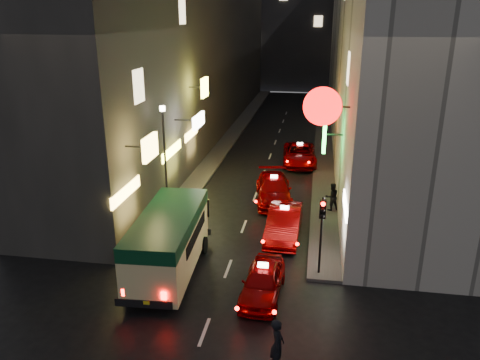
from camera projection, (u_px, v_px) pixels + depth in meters
The scene contains 14 objects.
building_left at pixel (194, 35), 42.89m from camera, with size 7.60×52.12×18.00m.
building_right at pixel (373, 37), 40.41m from camera, with size 8.10×52.00×18.00m.
building_far at pixel (299, 14), 70.77m from camera, with size 30.00×10.00×22.00m, color #303035.
sidewalk_left at pixel (235, 132), 45.27m from camera, with size 1.50×52.00×0.15m, color #494643.
sidewalk_right at pixel (323, 135), 43.95m from camera, with size 1.50×52.00×0.15m, color #494643.
minibus at pixel (169, 237), 19.99m from camera, with size 2.62×6.60×2.79m.
taxi_near at pixel (263, 279), 18.65m from camera, with size 2.18×4.85×1.69m.
taxi_second at pixel (284, 221), 23.66m from camera, with size 2.42×5.63×1.94m.
taxi_third at pixel (274, 188), 28.29m from camera, with size 3.00×5.71×1.90m.
taxi_far at pixel (300, 153), 35.52m from camera, with size 2.59×5.56×1.90m.
pedestrian_crossing at pixel (277, 342), 14.66m from camera, with size 0.68×0.43×2.05m, color black.
pedestrian_sidewalk at pixel (332, 195), 26.59m from camera, with size 0.69×0.43×1.82m, color black.
traffic_light at pixel (322, 220), 19.37m from camera, with size 0.26×0.43×3.50m.
lamp_post at pixel (165, 156), 24.51m from camera, with size 0.28×0.28×6.22m.
Camera 1 is at (3.56, -9.57, 10.67)m, focal length 35.00 mm.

